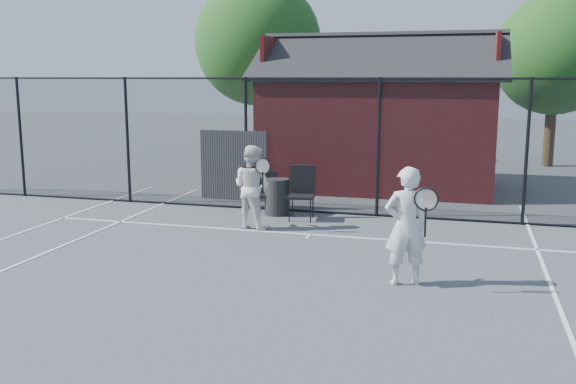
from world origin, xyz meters
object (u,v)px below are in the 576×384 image
(player_front, at_px, (406,226))
(chair_left, at_px, (265,193))
(waste_bin, at_px, (277,197))
(clubhouse, at_px, (380,128))
(chair_right, at_px, (301,194))
(player_back, at_px, (252,187))

(player_front, height_order, chair_left, player_front)
(chair_left, xyz_separation_m, waste_bin, (0.27, 0.00, -0.06))
(player_front, distance_m, waste_bin, 5.22)
(player_front, distance_m, chair_left, 5.39)
(chair_left, distance_m, waste_bin, 0.28)
(player_front, xyz_separation_m, waste_bin, (-3.18, 4.11, -0.48))
(clubhouse, distance_m, player_front, 8.68)
(chair_right, bearing_deg, player_back, -136.03)
(player_front, distance_m, player_back, 4.32)
(chair_left, bearing_deg, player_front, -58.39)
(clubhouse, relative_size, player_front, 3.71)
(player_back, height_order, chair_right, player_back)
(player_back, height_order, chair_left, player_back)
(chair_left, bearing_deg, clubhouse, 57.99)
(clubhouse, distance_m, chair_left, 4.94)
(clubhouse, relative_size, chair_right, 5.79)
(player_front, height_order, player_back, player_front)
(clubhouse, distance_m, chair_right, 5.00)
(player_back, relative_size, waste_bin, 2.10)
(clubhouse, xyz_separation_m, chair_left, (-1.92, -4.40, -1.15))
(chair_right, bearing_deg, waste_bin, 142.37)
(player_back, height_order, waste_bin, player_back)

